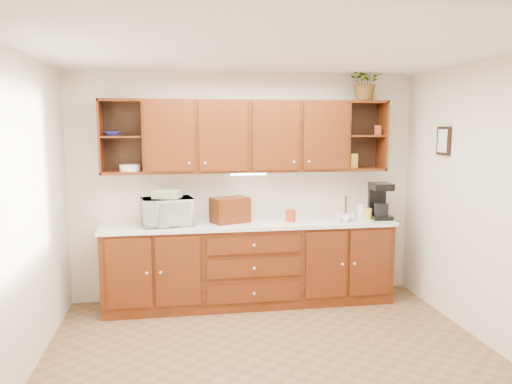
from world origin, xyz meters
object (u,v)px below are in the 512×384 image
object	(u,v)px
bread_box	(230,210)
microwave	(167,212)
coffee_maker	(380,201)
potted_plant	(366,82)

from	to	relation	value
bread_box	microwave	bearing A→B (deg)	162.08
coffee_maker	potted_plant	distance (m)	1.38
bread_box	coffee_maker	bearing A→B (deg)	-22.98
microwave	coffee_maker	world-z (taller)	coffee_maker
bread_box	coffee_maker	xyz separation A→B (m)	(1.74, -0.03, 0.06)
coffee_maker	potted_plant	world-z (taller)	potted_plant
bread_box	potted_plant	bearing A→B (deg)	-18.59
microwave	bread_box	size ratio (longest dim) A/B	1.35
coffee_maker	potted_plant	size ratio (longest dim) A/B	0.97
bread_box	potted_plant	size ratio (longest dim) A/B	0.93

